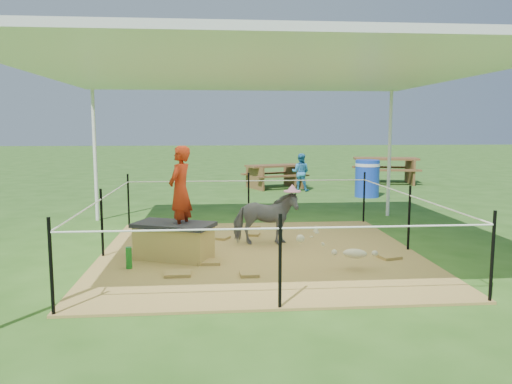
{
  "coord_description": "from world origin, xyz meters",
  "views": [
    {
      "loc": [
        -0.66,
        -7.12,
        1.86
      ],
      "look_at": [
        0.0,
        0.6,
        0.85
      ],
      "focal_mm": 35.0,
      "sensor_mm": 36.0,
      "label": 1
    }
  ],
  "objects": [
    {
      "name": "dark_cloth",
      "position": [
        -1.22,
        -0.23,
        0.51
      ],
      "size": [
        1.22,
        0.95,
        0.06
      ],
      "primitive_type": "cube",
      "rotation": [
        0.0,
        0.0,
        -0.4
      ],
      "color": "black",
      "rests_on": "straw_bale"
    },
    {
      "name": "picnic_table_near",
      "position": [
        1.21,
        8.04,
        0.36
      ],
      "size": [
        2.05,
        1.76,
        0.72
      ],
      "primitive_type": "cube",
      "rotation": [
        0.0,
        0.0,
        0.36
      ],
      "color": "#55331D",
      "rests_on": "ground"
    },
    {
      "name": "green_bottle",
      "position": [
        -1.77,
        -0.68,
        0.17
      ],
      "size": [
        0.1,
        0.1,
        0.28
      ],
      "primitive_type": "cylinder",
      "rotation": [
        0.0,
        0.0,
        -0.4
      ],
      "color": "#1B7C22",
      "rests_on": "hay_patch"
    },
    {
      "name": "foal",
      "position": [
        1.14,
        -0.99,
        0.27
      ],
      "size": [
        0.97,
        0.71,
        0.48
      ],
      "primitive_type": null,
      "rotation": [
        0.0,
        0.0,
        -0.29
      ],
      "color": "#C3B68E",
      "rests_on": "hay_patch"
    },
    {
      "name": "canopy_tent",
      "position": [
        0.0,
        0.0,
        2.69
      ],
      "size": [
        6.3,
        6.3,
        2.9
      ],
      "color": "silver",
      "rests_on": "ground"
    },
    {
      "name": "pink_hat",
      "position": [
        0.14,
        0.5,
        0.93
      ],
      "size": [
        0.26,
        0.26,
        0.12
      ],
      "primitive_type": "cylinder",
      "color": "pink",
      "rests_on": "pony"
    },
    {
      "name": "pony",
      "position": [
        0.14,
        0.5,
        0.45
      ],
      "size": [
        1.01,
        0.5,
        0.84
      ],
      "primitive_type": "imported",
      "rotation": [
        0.0,
        0.0,
        1.53
      ],
      "color": "#515156",
      "rests_on": "hay_patch"
    },
    {
      "name": "hay_patch",
      "position": [
        0.0,
        0.0,
        0.01
      ],
      "size": [
        4.6,
        4.6,
        0.03
      ],
      "primitive_type": "cube",
      "color": "brown",
      "rests_on": "ground"
    },
    {
      "name": "picnic_table_far",
      "position": [
        5.05,
        9.02,
        0.43
      ],
      "size": [
        2.31,
        1.85,
        0.86
      ],
      "primitive_type": "cube",
      "rotation": [
        0.0,
        0.0,
        -0.19
      ],
      "color": "brown",
      "rests_on": "ground"
    },
    {
      "name": "ground",
      "position": [
        0.0,
        0.0,
        0.0
      ],
      "size": [
        90.0,
        90.0,
        0.0
      ],
      "primitive_type": "plane",
      "color": "#2D5919",
      "rests_on": "ground"
    },
    {
      "name": "trash_barrel",
      "position": [
        3.45,
        5.87,
        0.5
      ],
      "size": [
        0.79,
        0.79,
        0.99
      ],
      "primitive_type": "cylinder",
      "rotation": [
        0.0,
        0.0,
        0.28
      ],
      "color": "#183FBA",
      "rests_on": "ground"
    },
    {
      "name": "woman",
      "position": [
        -1.12,
        -0.23,
        1.1
      ],
      "size": [
        0.44,
        0.53,
        1.22
      ],
      "primitive_type": "imported",
      "rotation": [
        0.0,
        0.0,
        -1.97
      ],
      "color": "#AC2810",
      "rests_on": "straw_bale"
    },
    {
      "name": "rope_fence",
      "position": [
        0.0,
        -0.0,
        0.64
      ],
      "size": [
        4.54,
        4.54,
        1.0
      ],
      "color": "black",
      "rests_on": "ground"
    },
    {
      "name": "straw_bale",
      "position": [
        -1.22,
        -0.23,
        0.26
      ],
      "size": [
        1.14,
        0.87,
        0.45
      ],
      "primitive_type": "cube",
      "rotation": [
        0.0,
        0.0,
        -0.4
      ],
      "color": "#AF863F",
      "rests_on": "hay_patch"
    },
    {
      "name": "distant_person",
      "position": [
        1.88,
        7.25,
        0.55
      ],
      "size": [
        0.65,
        0.59,
        1.1
      ],
      "primitive_type": "imported",
      "rotation": [
        0.0,
        0.0,
        2.76
      ],
      "color": "#3282BB",
      "rests_on": "ground"
    }
  ]
}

